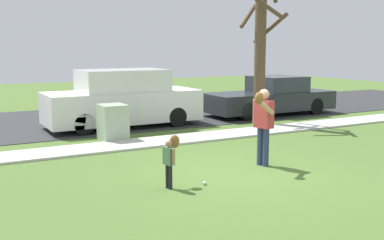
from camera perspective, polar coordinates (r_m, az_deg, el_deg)
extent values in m
plane|color=#4C6B2D|center=(13.00, -2.79, -2.74)|extent=(48.00, 48.00, 0.00)
cube|color=beige|center=(13.08, -2.98, -2.53)|extent=(36.00, 1.20, 0.06)
cube|color=#2D2D30|center=(17.66, -10.02, 0.27)|extent=(36.00, 6.80, 0.02)
cylinder|color=navy|center=(10.46, 9.01, -3.31)|extent=(0.14, 0.14, 0.86)
cylinder|color=navy|center=(10.57, 8.31, -3.17)|extent=(0.14, 0.14, 0.86)
cube|color=#B73838|center=(10.38, 8.75, 0.71)|extent=(0.31, 0.45, 0.61)
sphere|color=tan|center=(10.33, 8.81, 3.11)|extent=(0.23, 0.23, 0.23)
cylinder|color=tan|center=(10.00, 8.93, 1.65)|extent=(0.53, 0.21, 0.41)
ellipsoid|color=brown|center=(9.82, 8.20, 2.65)|extent=(0.24, 0.18, 0.26)
cylinder|color=tan|center=(10.55, 7.71, 0.96)|extent=(0.10, 0.10, 0.57)
cylinder|color=black|center=(8.81, -3.02, -6.85)|extent=(0.07, 0.07, 0.46)
cylinder|color=black|center=(8.74, -2.65, -6.98)|extent=(0.07, 0.07, 0.46)
cube|color=#4C7251|center=(8.68, -2.85, -4.41)|extent=(0.17, 0.24, 0.33)
sphere|color=#A87A5B|center=(8.63, -2.87, -2.89)|extent=(0.12, 0.12, 0.12)
cylinder|color=#A87A5B|center=(8.84, -2.70, -3.38)|extent=(0.29, 0.11, 0.22)
ellipsoid|color=brown|center=(8.89, -2.15, -2.65)|extent=(0.24, 0.18, 0.26)
cylinder|color=#A87A5B|center=(8.57, -2.29, -4.51)|extent=(0.05, 0.05, 0.31)
sphere|color=white|center=(9.05, 1.56, -7.69)|extent=(0.07, 0.07, 0.07)
cube|color=#9EB293|center=(13.37, -9.64, -0.30)|extent=(0.71, 0.79, 1.02)
cylinder|color=brown|center=(15.98, 8.32, 8.37)|extent=(0.38, 0.38, 4.99)
cylinder|color=brown|center=(16.44, 9.54, 10.97)|extent=(0.54, 1.36, 1.03)
cylinder|color=brown|center=(16.19, 6.89, 12.48)|extent=(1.05, 0.69, 0.85)
cylinder|color=brown|center=(15.41, 8.28, 14.12)|extent=(1.26, 1.11, 1.14)
cube|color=silver|center=(15.52, -8.45, 1.69)|extent=(5.00, 1.95, 1.00)
cube|color=silver|center=(15.44, -8.52, 4.82)|extent=(2.75, 1.79, 0.70)
cylinder|color=black|center=(14.29, -13.05, -0.51)|extent=(0.64, 0.22, 0.64)
cylinder|color=black|center=(15.94, -14.73, 0.39)|extent=(0.64, 0.22, 0.64)
cylinder|color=black|center=(15.39, -1.88, 0.38)|extent=(0.64, 0.22, 0.64)
cylinder|color=black|center=(16.94, -4.51, 1.14)|extent=(0.64, 0.22, 0.64)
cube|color=#23282D|center=(18.43, 9.35, 2.33)|extent=(5.20, 1.95, 0.70)
cube|color=#2D333D|center=(18.61, 10.35, 4.38)|extent=(1.82, 1.79, 0.60)
cylinder|color=black|center=(16.81, 6.80, 1.05)|extent=(0.64, 0.22, 0.64)
cylinder|color=black|center=(18.24, 3.66, 1.71)|extent=(0.64, 0.22, 0.64)
cylinder|color=black|center=(18.85, 14.83, 1.66)|extent=(0.64, 0.22, 0.64)
cylinder|color=black|center=(20.13, 11.45, 2.23)|extent=(0.64, 0.22, 0.64)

